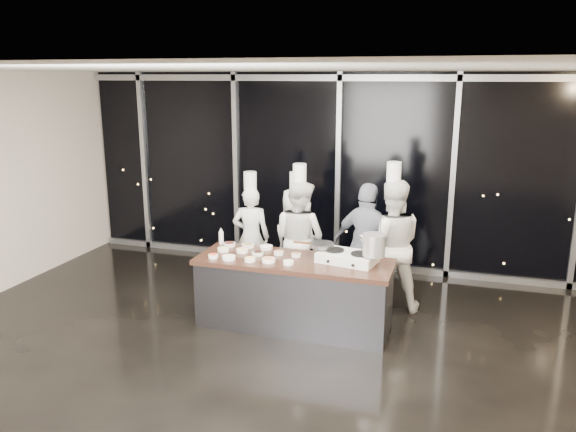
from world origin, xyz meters
name	(u,v)px	position (x,y,z in m)	size (l,w,h in m)	color
ground	(271,358)	(0.00, 0.00, 0.00)	(9.00, 9.00, 0.00)	black
room_shell	(286,164)	(0.18, 0.00, 2.25)	(9.02, 7.02, 3.21)	beige
window_wall	(339,172)	(0.00, 3.43, 1.60)	(8.90, 0.11, 3.20)	black
demo_counter	(294,293)	(0.00, 0.90, 0.45)	(2.46, 0.86, 0.90)	#3C3C42
stove	(347,257)	(0.65, 1.01, 0.96)	(0.76, 0.55, 0.14)	silver
frying_pan	(321,245)	(0.30, 1.08, 1.07)	(0.55, 0.35, 0.05)	slate
stock_pot	(374,245)	(0.99, 0.93, 1.17)	(0.27, 0.27, 0.27)	#BCBCBF
prep_bowls	(251,253)	(-0.59, 0.93, 0.93)	(1.13, 0.71, 0.05)	white
squeeze_bottle	(221,236)	(-1.14, 1.24, 1.01)	(0.06, 0.06, 0.23)	white
chef_far_left	(251,236)	(-1.04, 2.09, 0.79)	(0.62, 0.47, 1.77)	silver
chef_left	(296,238)	(-0.37, 2.21, 0.79)	(0.88, 0.74, 1.78)	silver
chef_center	(299,238)	(-0.24, 1.96, 0.86)	(1.01, 0.91, 1.94)	silver
guest	(367,246)	(0.76, 1.86, 0.87)	(1.10, 0.72, 1.74)	#15203B
chef_right	(390,245)	(1.08, 1.85, 0.91)	(1.03, 0.90, 2.04)	silver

